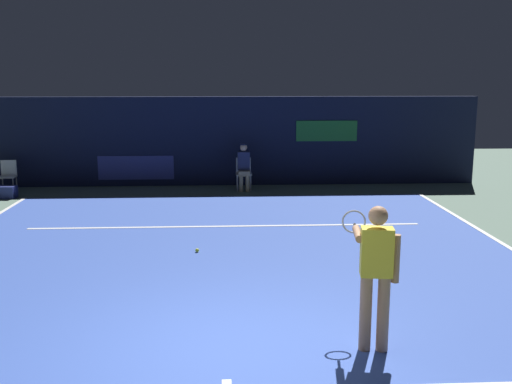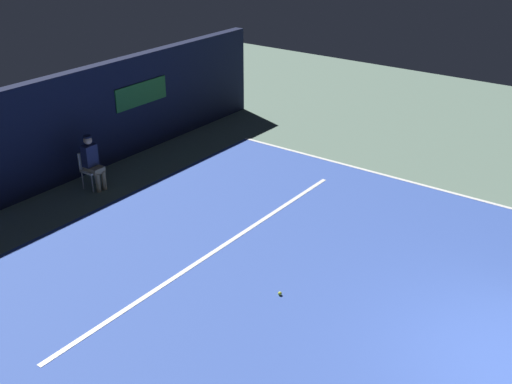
% 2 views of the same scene
% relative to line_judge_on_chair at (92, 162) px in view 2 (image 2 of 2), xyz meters
% --- Properties ---
extents(ground_plane, '(30.75, 30.75, 0.00)m').
position_rel_line_judge_on_chair_xyz_m(ground_plane, '(-0.52, -5.98, -0.69)').
color(ground_plane, slate).
extents(court_surface, '(10.69, 10.14, 0.01)m').
position_rel_line_judge_on_chair_xyz_m(court_surface, '(-0.52, -5.98, -0.68)').
color(court_surface, '#3856B2').
rests_on(court_surface, ground).
extents(line_sideline_left, '(0.10, 10.14, 0.01)m').
position_rel_line_judge_on_chair_xyz_m(line_sideline_left, '(4.77, -5.98, -0.67)').
color(line_sideline_left, white).
rests_on(line_sideline_left, court_surface).
extents(line_service, '(8.34, 0.10, 0.01)m').
position_rel_line_judge_on_chair_xyz_m(line_service, '(-0.52, -4.21, -0.67)').
color(line_service, white).
rests_on(line_service, court_surface).
extents(back_wall, '(14.93, 0.33, 2.60)m').
position_rel_line_judge_on_chair_xyz_m(back_wall, '(-0.52, 0.94, 0.61)').
color(back_wall, '#141933').
rests_on(back_wall, ground).
extents(line_judge_on_chair, '(0.45, 0.54, 1.32)m').
position_rel_line_judge_on_chair_xyz_m(line_judge_on_chair, '(0.00, 0.00, 0.00)').
color(line_judge_on_chair, white).
rests_on(line_judge_on_chair, ground).
extents(tennis_ball, '(0.07, 0.07, 0.07)m').
position_rel_line_judge_on_chair_xyz_m(tennis_ball, '(-1.04, -6.08, -0.64)').
color(tennis_ball, '#CCE033').
rests_on(tennis_ball, court_surface).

